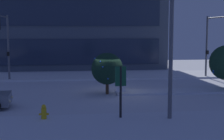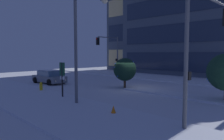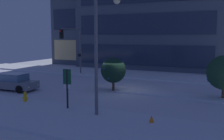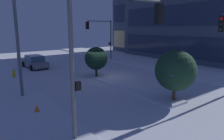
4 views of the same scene
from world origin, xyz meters
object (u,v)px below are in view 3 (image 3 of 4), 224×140
Objects in this scene: fire_hydrant at (25,98)px; construction_cone at (152,120)px; street_lamp_arched at (103,35)px; decorated_tree_left_of_median at (224,73)px; decorated_tree_median at (113,70)px; traffic_light_corner_far_left at (73,43)px; parking_info_sign at (67,84)px; car_near at (13,82)px.

construction_cone is at bearing -3.57° from fire_hydrant.
decorated_tree_left_of_median is (6.53, 7.11, -2.77)m from street_lamp_arched.
fire_hydrant reaches higher than construction_cone.
fire_hydrant is 1.56× the size of construction_cone.
construction_cone is at bearing -112.38° from decorated_tree_left_of_median.
fire_hydrant is 9.56m from construction_cone.
street_lamp_arched is at bearing -70.08° from decorated_tree_median.
decorated_tree_left_of_median is (16.95, -5.30, -1.90)m from traffic_light_corner_far_left.
parking_info_sign is (-2.46, -0.27, -3.12)m from street_lamp_arched.
car_near is 5.36m from fire_hydrant.
traffic_light_corner_far_left reaches higher than parking_info_sign.
parking_info_sign is at bearing -2.59° from fire_hydrant.
car_near is 8.98m from decorated_tree_median.
decorated_tree_median is (0.04, 6.94, 0.07)m from parking_info_sign.
street_lamp_arched is at bearing -90.54° from parking_info_sign.
decorated_tree_median is 5.29× the size of construction_cone.
decorated_tree_left_of_median is 6.14× the size of construction_cone.
street_lamp_arched is at bearing -132.57° from decorated_tree_left_of_median.
car_near is 8.23× the size of construction_cone.
decorated_tree_median reaches higher than car_near.
street_lamp_arched reaches higher than traffic_light_corner_far_left.
parking_info_sign is (3.76, -0.17, 1.31)m from fire_hydrant.
parking_info_sign is at bearing -140.60° from decorated_tree_left_of_median.
decorated_tree_median is at bearing -177.16° from decorated_tree_left_of_median.
decorated_tree_left_of_median is at bearing 2.84° from decorated_tree_median.
decorated_tree_left_of_median is (8.94, 0.44, 0.28)m from decorated_tree_median.
street_lamp_arched is at bearing 40.01° from traffic_light_corner_far_left.
car_near is 5.29× the size of fire_hydrant.
construction_cone is (-3.21, -7.81, -1.80)m from decorated_tree_left_of_median.
street_lamp_arched is at bearing -19.97° from car_near.
street_lamp_arched is 7.72m from decorated_tree_median.
parking_info_sign is 0.92× the size of decorated_tree_median.
decorated_tree_median is 9.45m from construction_cone.
car_near is at bearing -0.87° from traffic_light_corner_far_left.
decorated_tree_left_of_median is (17.09, 4.08, 1.36)m from car_near.
construction_cone is (13.87, -3.73, -0.44)m from car_near.
traffic_light_corner_far_left is (0.14, 9.38, 3.26)m from car_near.
car_near is 1.34× the size of decorated_tree_left_of_median.
decorated_tree_median is at bearing -7.25° from parking_info_sign.
car_near is 8.81m from parking_info_sign.
street_lamp_arched is 2.55× the size of decorated_tree_median.
car_near is 1.68× the size of parking_info_sign.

